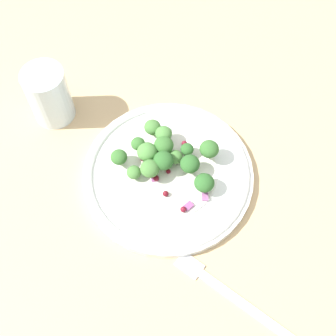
{
  "coord_description": "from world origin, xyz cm",
  "views": [
    {
      "loc": [
        32.73,
        -2.17,
        59.78
      ],
      "look_at": [
        2.66,
        2.68,
        2.7
      ],
      "focal_mm": 47.33,
      "sensor_mm": 36.0,
      "label": 1
    }
  ],
  "objects": [
    {
      "name": "cranberry_5",
      "position": [
        6.28,
        1.76,
        1.8
      ],
      "size": [
        0.87,
        0.87,
        0.87
      ],
      "primitive_type": "sphere",
      "color": "maroon",
      "rests_on": "plate"
    },
    {
      "name": "ground_plane",
      "position": [
        0.0,
        0.0,
        -1.0
      ],
      "size": [
        180.0,
        180.0,
        2.0
      ],
      "primitive_type": "cube",
      "color": "tan"
    },
    {
      "name": "broccoli_floret_5",
      "position": [
        0.06,
        -4.2,
        3.18
      ],
      "size": [
        2.48,
        2.48,
        2.51
      ],
      "color": "#8EB77A",
      "rests_on": "plate"
    },
    {
      "name": "plate",
      "position": [
        2.66,
        2.68,
        0.86
      ],
      "size": [
        25.55,
        25.55,
        1.7
      ],
      "color": "white",
      "rests_on": "ground_plane"
    },
    {
      "name": "broccoli_floret_1",
      "position": [
        3.01,
        5.84,
        3.59
      ],
      "size": [
        2.9,
        2.9,
        2.93
      ],
      "color": "#9EC684",
      "rests_on": "plate"
    },
    {
      "name": "broccoli_floret_7",
      "position": [
        -4.51,
        1.42,
        3.02
      ],
      "size": [
        2.57,
        2.57,
        2.6
      ],
      "color": "#9EC684",
      "rests_on": "plate"
    },
    {
      "name": "broccoli_floret_10",
      "position": [
        -2.13,
        -1.13,
        2.69
      ],
      "size": [
        2.16,
        2.16,
        2.18
      ],
      "color": "#8EB77A",
      "rests_on": "plate"
    },
    {
      "name": "broccoli_floret_9",
      "position": [
        6.08,
        7.37,
        3.05
      ],
      "size": [
        2.94,
        2.94,
        2.97
      ],
      "color": "#ADD18E",
      "rests_on": "plate"
    },
    {
      "name": "fork",
      "position": [
        21.2,
        7.79,
        0.25
      ],
      "size": [
        14.6,
        14.25,
        0.5
      ],
      "color": "silver",
      "rests_on": "ground_plane"
    },
    {
      "name": "broccoli_floret_6",
      "position": [
        -0.78,
        2.6,
        3.48
      ],
      "size": [
        2.92,
        2.92,
        2.96
      ],
      "color": "#9EC684",
      "rests_on": "plate"
    },
    {
      "name": "broccoli_floret_4",
      "position": [
        2.87,
        0.19,
        3.64
      ],
      "size": [
        2.81,
        2.81,
        2.85
      ],
      "color": "#8EB77A",
      "rests_on": "plate"
    },
    {
      "name": "onion_bit_2",
      "position": [
        8.62,
        4.67,
        1.54
      ],
      "size": [
        1.52,
        1.64,
        0.52
      ],
      "primitive_type": "cube",
      "rotation": [
        0.0,
        0.0,
        2.13
      ],
      "color": "#934C84",
      "rests_on": "plate"
    },
    {
      "name": "cranberry_4",
      "position": [
        9.1,
        3.83,
        1.83
      ],
      "size": [
        0.86,
        0.86,
        0.86
      ],
      "primitive_type": "sphere",
      "color": "maroon",
      "rests_on": "plate"
    },
    {
      "name": "cranberry_0",
      "position": [
        -0.14,
        -0.78,
        1.79
      ],
      "size": [
        0.72,
        0.72,
        0.72
      ],
      "primitive_type": "sphere",
      "color": "#4C0A14",
      "rests_on": "plate"
    },
    {
      "name": "cranberry_2",
      "position": [
        3.56,
        0.76,
        1.72
      ],
      "size": [
        0.89,
        0.89,
        0.89
      ],
      "primitive_type": "sphere",
      "color": "maroon",
      "rests_on": "plate"
    },
    {
      "name": "cranberry_1",
      "position": [
        2.72,
        2.71,
        1.74
      ],
      "size": [
        0.7,
        0.7,
        0.7
      ],
      "primitive_type": "sphere",
      "color": "maroon",
      "rests_on": "plate"
    },
    {
      "name": "water_glass",
      "position": [
        -11.77,
        -13.64,
        4.81
      ],
      "size": [
        6.48,
        6.48,
        9.62
      ],
      "primitive_type": "cylinder",
      "color": "silver",
      "rests_on": "ground_plane"
    },
    {
      "name": "broccoli_floret_12",
      "position": [
        -2.75,
        2.88,
        3.51
      ],
      "size": [
        2.55,
        2.55,
        2.58
      ],
      "color": "#9EC684",
      "rests_on": "plate"
    },
    {
      "name": "broccoli_floret_2",
      "position": [
        -0.08,
        6.0,
        2.69
      ],
      "size": [
        1.99,
        1.99,
        2.01
      ],
      "color": "#8EB77A",
      "rests_on": "plate"
    },
    {
      "name": "onion_bit_1",
      "position": [
        7.55,
        7.29,
        1.62
      ],
      "size": [
        1.44,
        1.09,
        0.39
      ],
      "primitive_type": "cube",
      "rotation": [
        0.0,
        0.0,
        1.42
      ],
      "color": "#A35B93",
      "rests_on": "plate"
    },
    {
      "name": "broccoli_floret_13",
      "position": [
        1.01,
        4.03,
        2.64
      ],
      "size": [
        2.24,
        2.24,
        2.27
      ],
      "color": "#8EB77A",
      "rests_on": "plate"
    },
    {
      "name": "broccoli_floret_8",
      "position": [
        -0.35,
        -0.0,
        3.52
      ],
      "size": [
        2.98,
        2.98,
        3.02
      ],
      "color": "#9EC684",
      "rests_on": "plate"
    },
    {
      "name": "broccoli_floret_3",
      "position": [
        2.57,
        -2.33,
        2.61
      ],
      "size": [
        2.14,
        2.14,
        2.17
      ],
      "color": "#8EB77A",
      "rests_on": "plate"
    },
    {
      "name": "cranberry_6",
      "position": [
        2.21,
        6.51,
        2.14
      ],
      "size": [
        0.98,
        0.98,
        0.98
      ],
      "primitive_type": "sphere",
      "color": "maroon",
      "rests_on": "plate"
    },
    {
      "name": "broccoli_floret_0",
      "position": [
        1.94,
        2.13,
        3.75
      ],
      "size": [
        2.99,
        2.99,
        3.03
      ],
      "color": "#9EC684",
      "rests_on": "plate"
    },
    {
      "name": "onion_bit_0",
      "position": [
        3.35,
        0.55,
        1.37
      ],
      "size": [
        1.2,
        1.03,
        0.3
      ],
      "primitive_type": "cube",
      "rotation": [
        0.0,
        0.0,
        1.58
      ],
      "color": "#934C84",
      "rests_on": "plate"
    },
    {
      "name": "cranberry_3",
      "position": [
        -1.61,
        5.89,
        1.84
      ],
      "size": [
        0.84,
        0.84,
        0.84
      ],
      "primitive_type": "sphere",
      "color": "maroon",
      "rests_on": "plate"
    },
    {
      "name": "broccoli_floret_11",
      "position": [
        1.09,
        9.07,
        3.74
      ],
      "size": [
        2.88,
        2.88,
        2.91
      ],
      "color": "#ADD18E",
      "rests_on": "plate"
    },
    {
      "name": "dressing_pool",
      "position": [
        2.66,
        2.68,
        1.3
      ],
      "size": [
        14.82,
        14.82,
        0.2
      ],
      "primitive_type": "cylinder",
      "color": "white",
      "rests_on": "plate"
    }
  ]
}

